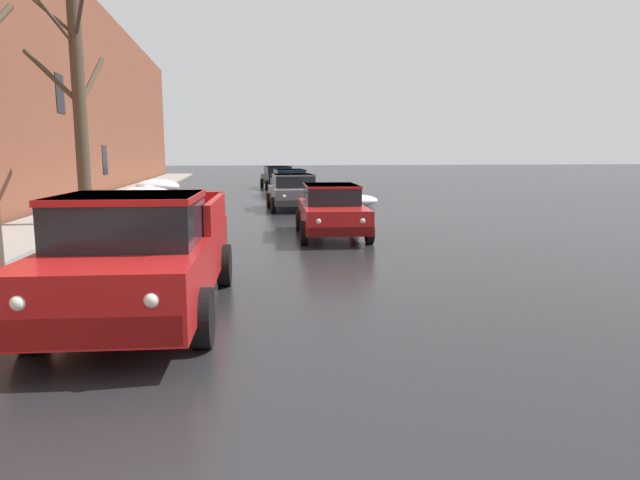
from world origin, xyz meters
TOP-DOWN VIEW (x-y plane):
  - left_sidewalk_slab at (-5.99, 18.00)m, footprint 2.49×80.00m
  - snow_bank_near_corner_left at (-4.51, 30.41)m, footprint 2.39×1.34m
  - snow_bank_along_left_kerb at (4.64, 21.44)m, footprint 2.16×1.41m
  - snow_bank_mid_block_left at (-4.64, 26.78)m, footprint 2.39×1.37m
  - bare_tree_mid_block at (-4.82, 16.16)m, footprint 2.68×3.44m
  - pickup_truck_red_approaching_near_lane at (-1.49, 6.08)m, footprint 2.41×5.44m
  - sedan_red_parked_kerbside_close at (2.38, 13.22)m, footprint 2.04×4.37m
  - sedan_grey_parked_kerbside_mid at (2.08, 20.76)m, footprint 2.06×3.91m
  - sedan_darkblue_parked_far_down_block at (2.54, 27.42)m, footprint 1.99×4.44m
  - sedan_black_queued_behind_truck at (2.40, 34.25)m, footprint 2.17×4.35m

SIDE VIEW (x-z plane):
  - left_sidewalk_slab at x=-5.99m, z-range 0.00..0.13m
  - snow_bank_along_left_kerb at x=4.64m, z-range 0.00..0.53m
  - snow_bank_mid_block_left at x=-4.64m, z-range -0.04..0.67m
  - snow_bank_near_corner_left at x=-4.51m, z-range -0.01..0.81m
  - sedan_grey_parked_kerbside_mid at x=2.08m, z-range 0.04..1.46m
  - sedan_red_parked_kerbside_close at x=2.38m, z-range 0.04..1.46m
  - sedan_black_queued_behind_truck at x=2.40m, z-range 0.04..1.46m
  - sedan_darkblue_parked_far_down_block at x=2.54m, z-range 0.04..1.46m
  - pickup_truck_red_approaching_near_lane at x=-1.49m, z-range 0.00..1.76m
  - bare_tree_mid_block at x=-4.82m, z-range -0.04..7.32m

